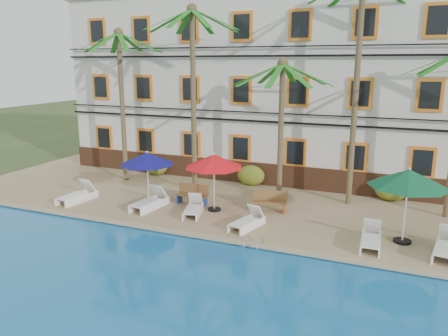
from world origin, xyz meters
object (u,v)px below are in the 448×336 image
at_px(lounger_e, 371,239).
at_px(bench_right, 269,201).
at_px(lounger_c, 193,208).
at_px(lounger_a, 78,195).
at_px(palm_a, 121,85).
at_px(umbrella_blue, 147,159).
at_px(lounger_b, 150,201).
at_px(palm_d, 358,63).
at_px(bench_left, 193,194).
at_px(lounger_d, 247,221).
at_px(pool_ladder, 254,247).
at_px(umbrella_red, 214,161).
at_px(palm_c, 281,108).
at_px(lounger_f, 447,247).
at_px(palm_b, 193,76).
at_px(umbrella_green, 409,179).

bearing_deg(lounger_e, bench_right, 153.15).
bearing_deg(lounger_c, bench_right, 29.13).
relative_size(lounger_a, lounger_c, 1.11).
height_order(palm_a, umbrella_blue, palm_a).
relative_size(umbrella_blue, lounger_a, 1.20).
bearing_deg(lounger_b, palm_a, 136.23).
bearing_deg(palm_d, lounger_b, -153.09).
bearing_deg(bench_left, palm_a, 156.04).
bearing_deg(lounger_d, lounger_e, -0.53).
relative_size(bench_left, pool_ladder, 2.03).
height_order(palm_a, lounger_c, palm_a).
xyz_separation_m(umbrella_blue, lounger_a, (-3.36, -0.91, -1.85)).
bearing_deg(umbrella_red, bench_right, 19.17).
distance_m(palm_c, lounger_f, 8.97).
bearing_deg(lounger_f, lounger_d, -178.70).
relative_size(palm_b, palm_d, 0.89).
height_order(umbrella_red, lounger_e, umbrella_red).
bearing_deg(bench_left, lounger_c, -62.56).
distance_m(lounger_c, pool_ladder, 4.21).
bearing_deg(pool_ladder, bench_left, 139.71).
relative_size(umbrella_red, umbrella_green, 0.92).
bearing_deg(umbrella_green, lounger_d, -172.16).
bearing_deg(lounger_e, lounger_c, 175.16).
height_order(palm_d, umbrella_red, palm_d).
height_order(palm_b, bench_left, palm_b).
distance_m(lounger_a, bench_left, 5.51).
height_order(palm_c, lounger_b, palm_c).
relative_size(umbrella_green, bench_left, 1.88).
height_order(lounger_a, lounger_b, lounger_b).
bearing_deg(lounger_e, lounger_a, 179.25).
bearing_deg(palm_c, lounger_e, -42.10).
bearing_deg(palm_b, umbrella_green, -16.13).
bearing_deg(lounger_a, bench_left, 18.60).
distance_m(palm_a, lounger_c, 8.67).
relative_size(umbrella_green, lounger_b, 1.34).
distance_m(umbrella_blue, lounger_b, 1.94).
bearing_deg(palm_a, lounger_a, -87.94).
height_order(umbrella_green, lounger_d, umbrella_green).
relative_size(palm_d, umbrella_red, 3.88).
bearing_deg(umbrella_blue, pool_ladder, -24.16).
relative_size(palm_a, lounger_c, 4.33).
bearing_deg(lounger_a, umbrella_red, 11.15).
bearing_deg(lounger_d, pool_ladder, -63.67).
bearing_deg(umbrella_red, lounger_c, -126.99).
relative_size(palm_d, lounger_b, 4.80).
xyz_separation_m(umbrella_red, pool_ladder, (2.91, -3.10, -2.24)).
xyz_separation_m(palm_c, bench_right, (0.07, -1.84, -3.91)).
bearing_deg(palm_c, palm_d, 12.09).
height_order(bench_right, pool_ladder, bench_right).
xyz_separation_m(umbrella_red, lounger_a, (-6.53, -1.29, -1.93)).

